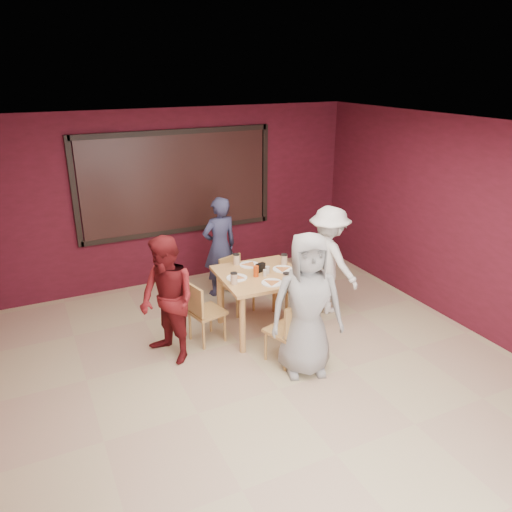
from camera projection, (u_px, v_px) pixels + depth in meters
name	position (u px, v px, depth m)	size (l,w,h in m)	color
floor	(279.00, 389.00, 5.59)	(7.00, 7.00, 0.00)	tan
window_blinds	(177.00, 183.00, 7.90)	(3.00, 0.02, 1.50)	black
dining_table	(260.00, 281.00, 6.58)	(1.11, 1.11, 0.99)	tan
chair_front	(289.00, 328.00, 5.93)	(0.50, 0.50, 0.83)	#AB7742
chair_back	(235.00, 281.00, 7.27)	(0.49, 0.49, 0.81)	#AB7742
chair_left	(202.00, 309.00, 6.38)	(0.48, 0.48, 0.84)	#AB7742
chair_right	(309.00, 285.00, 6.93)	(0.57, 0.57, 0.96)	#AB7742
diner_front	(307.00, 305.00, 5.65)	(0.84, 0.55, 1.72)	gray
diner_back	(220.00, 247.00, 7.67)	(0.57, 0.38, 1.57)	#2F3254
diner_left	(167.00, 300.00, 5.91)	(0.76, 0.60, 1.57)	maroon
diner_right	(329.00, 260.00, 7.13)	(1.02, 0.59, 1.58)	white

